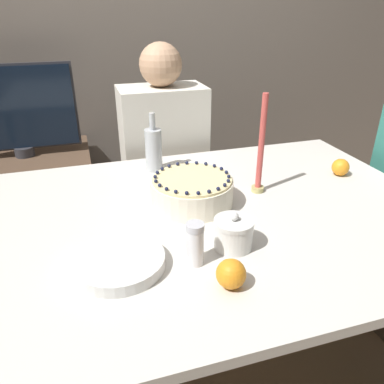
{
  "coord_description": "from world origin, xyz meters",
  "views": [
    {
      "loc": [
        -0.31,
        -0.97,
        1.33
      ],
      "look_at": [
        0.02,
        0.08,
        0.77
      ],
      "focal_mm": 35.0,
      "sensor_mm": 36.0,
      "label": 1
    }
  ],
  "objects_px": {
    "cake": "(192,191)",
    "sugar_shaker": "(195,244)",
    "bottle": "(154,149)",
    "person_man_blue_shirt": "(165,182)",
    "sugar_bowl": "(233,233)",
    "candle": "(261,153)",
    "tv_monitor": "(16,110)"
  },
  "relations": [
    {
      "from": "cake",
      "to": "sugar_shaker",
      "type": "distance_m",
      "value": 0.32
    },
    {
      "from": "bottle",
      "to": "person_man_blue_shirt",
      "type": "relative_size",
      "value": 0.2
    },
    {
      "from": "sugar_bowl",
      "to": "bottle",
      "type": "height_order",
      "value": "bottle"
    },
    {
      "from": "sugar_bowl",
      "to": "candle",
      "type": "height_order",
      "value": "candle"
    },
    {
      "from": "person_man_blue_shirt",
      "to": "tv_monitor",
      "type": "relative_size",
      "value": 1.98
    },
    {
      "from": "sugar_shaker",
      "to": "bottle",
      "type": "distance_m",
      "value": 0.63
    },
    {
      "from": "candle",
      "to": "person_man_blue_shirt",
      "type": "height_order",
      "value": "person_man_blue_shirt"
    },
    {
      "from": "cake",
      "to": "person_man_blue_shirt",
      "type": "distance_m",
      "value": 0.7
    },
    {
      "from": "sugar_shaker",
      "to": "tv_monitor",
      "type": "xyz_separation_m",
      "value": [
        -0.54,
        1.32,
        0.06
      ]
    },
    {
      "from": "sugar_shaker",
      "to": "person_man_blue_shirt",
      "type": "relative_size",
      "value": 0.1
    },
    {
      "from": "bottle",
      "to": "person_man_blue_shirt",
      "type": "distance_m",
      "value": 0.47
    },
    {
      "from": "cake",
      "to": "person_man_blue_shirt",
      "type": "xyz_separation_m",
      "value": [
        0.05,
        0.65,
        -0.27
      ]
    },
    {
      "from": "sugar_bowl",
      "to": "sugar_shaker",
      "type": "height_order",
      "value": "sugar_shaker"
    },
    {
      "from": "sugar_shaker",
      "to": "tv_monitor",
      "type": "bearing_deg",
      "value": 112.26
    },
    {
      "from": "cake",
      "to": "sugar_bowl",
      "type": "height_order",
      "value": "sugar_bowl"
    },
    {
      "from": "sugar_shaker",
      "to": "candle",
      "type": "distance_m",
      "value": 0.48
    },
    {
      "from": "sugar_shaker",
      "to": "candle",
      "type": "bearing_deg",
      "value": 44.44
    },
    {
      "from": "tv_monitor",
      "to": "sugar_bowl",
      "type": "bearing_deg",
      "value": -62.66
    },
    {
      "from": "person_man_blue_shirt",
      "to": "sugar_shaker",
      "type": "bearing_deg",
      "value": 81.7
    },
    {
      "from": "bottle",
      "to": "candle",
      "type": "bearing_deg",
      "value": -43.83
    },
    {
      "from": "tv_monitor",
      "to": "person_man_blue_shirt",
      "type": "bearing_deg",
      "value": -27.61
    },
    {
      "from": "candle",
      "to": "tv_monitor",
      "type": "relative_size",
      "value": 0.58
    },
    {
      "from": "sugar_shaker",
      "to": "bottle",
      "type": "xyz_separation_m",
      "value": [
        0.03,
        0.63,
        0.03
      ]
    },
    {
      "from": "sugar_bowl",
      "to": "candle",
      "type": "distance_m",
      "value": 0.38
    },
    {
      "from": "sugar_bowl",
      "to": "person_man_blue_shirt",
      "type": "xyz_separation_m",
      "value": [
        0.02,
        0.92,
        -0.26
      ]
    },
    {
      "from": "person_man_blue_shirt",
      "to": "bottle",
      "type": "bearing_deg",
      "value": 71.12
    },
    {
      "from": "cake",
      "to": "sugar_shaker",
      "type": "height_order",
      "value": "sugar_shaker"
    },
    {
      "from": "sugar_shaker",
      "to": "candle",
      "type": "xyz_separation_m",
      "value": [
        0.34,
        0.33,
        0.09
      ]
    },
    {
      "from": "sugar_bowl",
      "to": "tv_monitor",
      "type": "distance_m",
      "value": 1.44
    },
    {
      "from": "sugar_bowl",
      "to": "cake",
      "type": "bearing_deg",
      "value": 97.02
    },
    {
      "from": "candle",
      "to": "sugar_shaker",
      "type": "bearing_deg",
      "value": -135.56
    },
    {
      "from": "bottle",
      "to": "person_man_blue_shirt",
      "type": "xyz_separation_m",
      "value": [
        0.11,
        0.33,
        -0.31
      ]
    }
  ]
}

